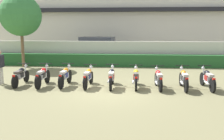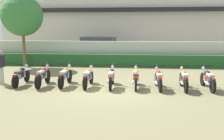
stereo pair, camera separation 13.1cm
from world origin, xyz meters
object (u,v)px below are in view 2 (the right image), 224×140
at_px(tree_near_inspector, 22,16).
at_px(inspector_person, 0,64).
at_px(motorcycle_in_row_4, 112,77).
at_px(motorcycle_in_row_7, 184,79).
at_px(motorcycle_in_row_3, 88,77).
at_px(motorcycle_in_row_5, 136,78).
at_px(parked_car, 100,48).
at_px(motorcycle_in_row_1, 43,76).
at_px(motorcycle_in_row_2, 65,76).
at_px(motorcycle_in_row_0, 21,75).
at_px(motorcycle_in_row_8, 208,79).
at_px(motorcycle_in_row_6, 158,79).

height_order(tree_near_inspector, inspector_person, tree_near_inspector).
xyz_separation_m(motorcycle_in_row_4, motorcycle_in_row_7, (3.10, -0.07, 0.00)).
relative_size(motorcycle_in_row_3, motorcycle_in_row_5, 0.99).
xyz_separation_m(motorcycle_in_row_5, inspector_person, (-6.28, 0.12, 0.50)).
height_order(parked_car, inspector_person, parked_car).
distance_m(parked_car, motorcycle_in_row_5, 10.31).
relative_size(tree_near_inspector, motorcycle_in_row_1, 2.49).
bearing_deg(motorcycle_in_row_7, parked_car, 28.19).
xyz_separation_m(parked_car, motorcycle_in_row_2, (-0.17, -9.78, -0.48)).
xyz_separation_m(motorcycle_in_row_3, motorcycle_in_row_4, (1.05, -0.02, 0.01)).
bearing_deg(motorcycle_in_row_7, motorcycle_in_row_0, 90.29).
bearing_deg(motorcycle_in_row_7, tree_near_inspector, 61.39).
bearing_deg(motorcycle_in_row_1, motorcycle_in_row_4, -91.04).
xyz_separation_m(motorcycle_in_row_0, motorcycle_in_row_1, (1.08, -0.11, 0.02)).
xyz_separation_m(parked_car, inspector_person, (-3.26, -9.72, 0.00)).
bearing_deg(motorcycle_in_row_5, tree_near_inspector, 54.14).
distance_m(motorcycle_in_row_3, motorcycle_in_row_5, 2.12).
relative_size(motorcycle_in_row_8, inspector_person, 1.21).
xyz_separation_m(motorcycle_in_row_0, motorcycle_in_row_7, (7.30, -0.12, 0.01)).
bearing_deg(tree_near_inspector, inspector_person, -76.17).
distance_m(motorcycle_in_row_6, motorcycle_in_row_8, 2.10).
bearing_deg(motorcycle_in_row_4, parked_car, 9.58).
bearing_deg(motorcycle_in_row_4, motorcycle_in_row_1, 89.56).
bearing_deg(motorcycle_in_row_0, motorcycle_in_row_5, -93.67).
bearing_deg(motorcycle_in_row_3, motorcycle_in_row_0, 91.11).
bearing_deg(motorcycle_in_row_5, motorcycle_in_row_6, -95.97).
xyz_separation_m(motorcycle_in_row_1, motorcycle_in_row_4, (3.11, 0.06, -0.01)).
distance_m(motorcycle_in_row_3, inspector_person, 4.19).
bearing_deg(motorcycle_in_row_8, motorcycle_in_row_4, 88.64).
distance_m(motorcycle_in_row_1, motorcycle_in_row_6, 5.15).
height_order(motorcycle_in_row_6, motorcycle_in_row_8, motorcycle_in_row_8).
xyz_separation_m(motorcycle_in_row_2, motorcycle_in_row_3, (1.07, -0.06, -0.01)).
bearing_deg(motorcycle_in_row_6, motorcycle_in_row_8, -89.42).
xyz_separation_m(motorcycle_in_row_0, inspector_person, (-1.01, 0.09, 0.50)).
distance_m(motorcycle_in_row_1, motorcycle_in_row_4, 3.12).
relative_size(motorcycle_in_row_1, motorcycle_in_row_3, 1.05).
distance_m(motorcycle_in_row_4, motorcycle_in_row_7, 3.10).
bearing_deg(parked_car, motorcycle_in_row_0, -96.31).
relative_size(parked_car, inspector_person, 2.92).
bearing_deg(motorcycle_in_row_1, motorcycle_in_row_8, -91.24).
distance_m(motorcycle_in_row_7, inspector_person, 8.33).
bearing_deg(inspector_person, motorcycle_in_row_7, -1.50).
bearing_deg(motorcycle_in_row_3, motorcycle_in_row_1, 93.91).
relative_size(parked_car, motorcycle_in_row_3, 2.55).
height_order(parked_car, motorcycle_in_row_3, parked_car).
distance_m(motorcycle_in_row_0, inspector_person, 1.13).
distance_m(tree_near_inspector, motorcycle_in_row_5, 9.79).
bearing_deg(motorcycle_in_row_3, motorcycle_in_row_5, -88.32).
bearing_deg(parked_car, tree_near_inspector, -129.37).
bearing_deg(parked_car, motorcycle_in_row_2, -84.43).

